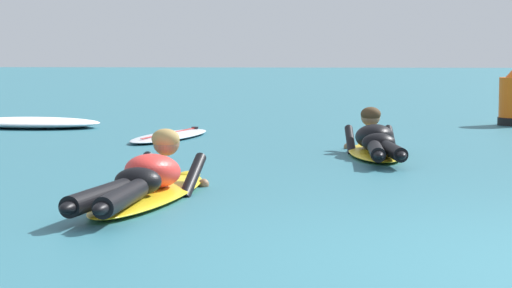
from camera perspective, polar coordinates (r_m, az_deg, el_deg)
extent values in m
plane|color=#2D6B7A|center=(15.22, 9.44, 1.00)|extent=(120.00, 120.00, 0.00)
ellipsoid|color=yellow|center=(7.58, -5.89, -2.80)|extent=(0.73, 2.43, 0.07)
ellipsoid|color=yellow|center=(8.67, -3.74, -1.72)|extent=(0.20, 0.22, 0.06)
ellipsoid|color=red|center=(7.61, -5.80, -1.52)|extent=(0.46, 0.67, 0.34)
ellipsoid|color=black|center=(7.26, -6.63, -2.09)|extent=(0.36, 0.31, 0.20)
cylinder|color=black|center=(6.72, -8.82, -2.96)|extent=(0.28, 0.92, 0.14)
ellipsoid|color=black|center=(6.30, -10.41, -3.51)|extent=(0.12, 0.23, 0.08)
cylinder|color=black|center=(6.67, -7.52, -3.00)|extent=(0.17, 0.92, 0.14)
ellipsoid|color=black|center=(6.23, -8.62, -3.58)|extent=(0.12, 0.23, 0.08)
cylinder|color=black|center=(8.01, -6.59, -1.77)|extent=(0.14, 0.58, 0.33)
sphere|color=#8C6647|center=(8.38, -5.82, -2.14)|extent=(0.09, 0.09, 0.09)
cylinder|color=black|center=(7.88, -3.58, -1.87)|extent=(0.14, 0.58, 0.33)
sphere|color=#8C6647|center=(8.23, -2.96, -2.26)|extent=(0.09, 0.09, 0.09)
sphere|color=#8C6647|center=(7.95, -5.05, 0.09)|extent=(0.21, 0.21, 0.21)
ellipsoid|color=#AD894C|center=(7.92, -5.09, 0.30)|extent=(0.24, 0.22, 0.16)
ellipsoid|color=yellow|center=(10.73, 6.66, -0.48)|extent=(0.69, 1.94, 0.07)
ellipsoid|color=yellow|center=(11.62, 6.20, 0.00)|extent=(0.21, 0.22, 0.06)
ellipsoid|color=black|center=(10.76, 6.64, 0.42)|extent=(0.46, 0.74, 0.35)
ellipsoid|color=black|center=(10.36, 6.88, 0.06)|extent=(0.36, 0.31, 0.20)
cylinder|color=black|center=(9.81, 6.75, -0.39)|extent=(0.16, 0.81, 0.14)
ellipsoid|color=black|center=(9.41, 6.87, -0.63)|extent=(0.12, 0.23, 0.08)
cylinder|color=black|center=(9.83, 7.68, -0.39)|extent=(0.25, 0.81, 0.14)
ellipsoid|color=black|center=(9.43, 8.12, -0.63)|extent=(0.12, 0.23, 0.08)
cylinder|color=black|center=(11.14, 5.30, 0.17)|extent=(0.14, 0.56, 0.32)
sphere|color=#8C6647|center=(11.51, 5.15, -0.17)|extent=(0.09, 0.09, 0.09)
cylinder|color=black|center=(11.16, 7.56, 0.16)|extent=(0.14, 0.56, 0.32)
sphere|color=#8C6647|center=(11.51, 7.35, -0.19)|extent=(0.09, 0.09, 0.09)
sphere|color=#8C6647|center=(11.16, 6.43, 1.53)|extent=(0.21, 0.21, 0.21)
ellipsoid|color=#47331E|center=(11.14, 6.44, 1.67)|extent=(0.24, 0.22, 0.16)
ellipsoid|color=silver|center=(12.87, -4.83, 0.46)|extent=(0.99, 2.25, 0.07)
cube|color=red|center=(12.87, -4.83, 0.63)|extent=(0.39, 1.82, 0.01)
cone|color=black|center=(13.72, -3.44, 0.63)|extent=(0.12, 0.12, 0.16)
ellipsoid|color=white|center=(15.07, -12.48, 1.18)|extent=(2.18, 1.40, 0.15)
ellipsoid|color=white|center=(15.03, -10.41, 1.13)|extent=(0.85, 0.73, 0.10)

